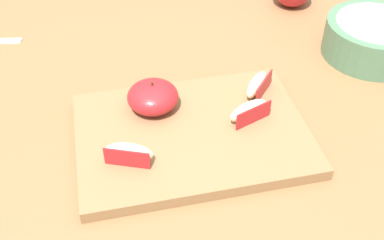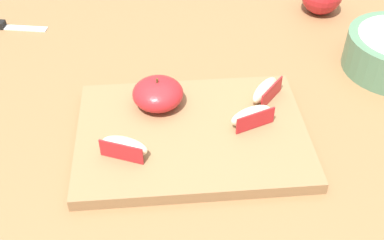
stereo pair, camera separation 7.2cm
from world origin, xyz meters
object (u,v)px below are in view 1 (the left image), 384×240
object	(u,v)px
apple_half_skin_up	(153,97)
apple_wedge_back	(129,153)
apple_wedge_right	(257,85)
ceramic_fruit_bowl	(374,38)
cutting_board	(192,134)
apple_wedge_middle	(249,111)

from	to	relation	value
apple_half_skin_up	apple_wedge_back	world-z (taller)	apple_half_skin_up
apple_wedge_right	ceramic_fruit_bowl	distance (m)	0.28
cutting_board	apple_half_skin_up	bearing A→B (deg)	126.96
cutting_board	apple_wedge_middle	bearing A→B (deg)	4.03
apple_wedge_right	ceramic_fruit_bowl	size ratio (longest dim) A/B	0.36
apple_half_skin_up	apple_wedge_middle	world-z (taller)	apple_half_skin_up
apple_wedge_middle	ceramic_fruit_bowl	xyz separation A→B (m)	(0.30, 0.15, 0.00)
apple_wedge_middle	ceramic_fruit_bowl	world-z (taller)	ceramic_fruit_bowl
cutting_board	apple_wedge_right	bearing A→B (deg)	28.17
apple_wedge_middle	cutting_board	bearing A→B (deg)	-175.97
ceramic_fruit_bowl	apple_wedge_middle	bearing A→B (deg)	-152.86
apple_half_skin_up	apple_wedge_right	xyz separation A→B (m)	(0.18, 0.00, -0.01)
apple_half_skin_up	apple_wedge_right	distance (m)	0.18
ceramic_fruit_bowl	apple_wedge_back	bearing A→B (deg)	-157.57
apple_half_skin_up	apple_wedge_back	size ratio (longest dim) A/B	1.12
apple_half_skin_up	apple_wedge_right	world-z (taller)	apple_half_skin_up
cutting_board	apple_wedge_right	xyz separation A→B (m)	(0.13, 0.07, 0.03)
cutting_board	apple_wedge_right	size ratio (longest dim) A/B	5.20
cutting_board	apple_wedge_back	xyz separation A→B (m)	(-0.10, -0.04, 0.03)
apple_wedge_back	apple_half_skin_up	bearing A→B (deg)	64.67
apple_half_skin_up	apple_wedge_middle	bearing A→B (deg)	-22.57
cutting_board	apple_half_skin_up	distance (m)	0.09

